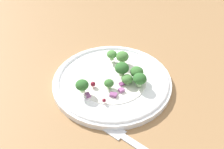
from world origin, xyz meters
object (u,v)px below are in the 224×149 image
at_px(plate, 112,81).
at_px(broccoli_floret_0, 137,72).
at_px(broccoli_floret_2, 122,57).
at_px(broccoli_floret_1, 109,83).

relative_size(plate, broccoli_floret_0, 8.97).
height_order(plate, broccoli_floret_0, broccoli_floret_0).
distance_m(plate, broccoli_floret_0, 0.06).
relative_size(plate, broccoli_floret_2, 8.80).
height_order(broccoli_floret_0, broccoli_floret_2, broccoli_floret_2).
bearing_deg(broccoli_floret_2, plate, 74.75).
bearing_deg(broccoli_floret_2, broccoli_floret_1, 78.29).
bearing_deg(broccoli_floret_1, plate, -94.41).
distance_m(plate, broccoli_floret_1, 0.03).
relative_size(broccoli_floret_1, broccoli_floret_2, 0.70).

